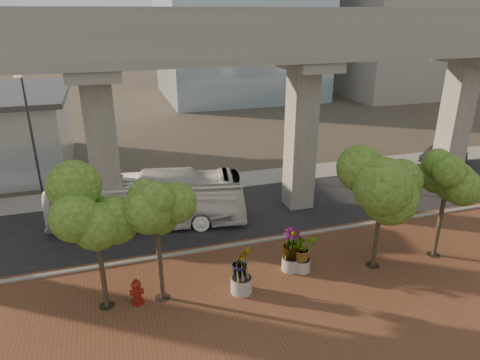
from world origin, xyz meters
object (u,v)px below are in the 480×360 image
object	(u,v)px
planter_front	(303,249)
parked_car	(444,157)
fire_hydrant	(137,292)
transit_bus	(149,201)

from	to	relation	value
planter_front	parked_car	bearing A→B (deg)	30.91
parked_car	fire_hydrant	bearing A→B (deg)	90.96
transit_bus	fire_hydrant	xyz separation A→B (m)	(-1.42, -7.52, -0.96)
transit_bus	fire_hydrant	size ratio (longest dim) A/B	9.38
planter_front	fire_hydrant	bearing A→B (deg)	-178.88
transit_bus	planter_front	size ratio (longest dim) A/B	5.67
parked_car	fire_hydrant	distance (m)	28.31
transit_bus	planter_front	bearing A→B (deg)	-126.55
fire_hydrant	planter_front	world-z (taller)	planter_front
transit_bus	parked_car	size ratio (longest dim) A/B	2.28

